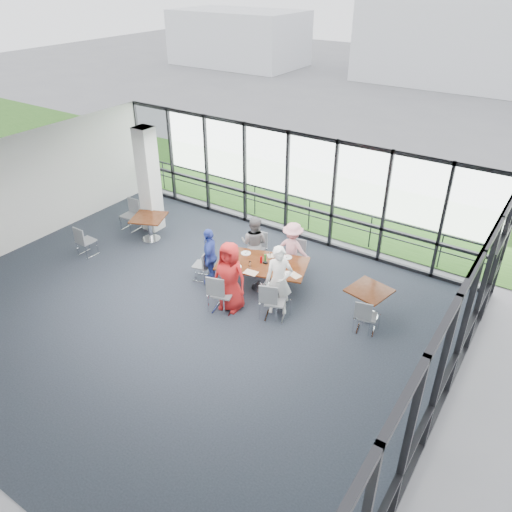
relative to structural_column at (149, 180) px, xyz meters
The scene contains 42 objects.
floor 4.96m from the structural_column, 39.81° to the right, with size 12.00×10.00×0.02m, color #1F252C.
ceiling 4.95m from the structural_column, 39.81° to the right, with size 12.00×10.00×0.04m, color white.
wall_left 3.84m from the structural_column, 128.66° to the right, with size 0.10×10.00×3.20m, color silver.
curtain_wall_back 4.12m from the structural_column, 29.05° to the left, with size 12.00×0.10×3.20m, color white.
curtain_wall_right 10.06m from the structural_column, 17.35° to the right, with size 0.10×10.00×3.20m, color white.
exit_door 9.64m from the structural_column, ahead, with size 0.12×1.60×2.10m, color black.
structural_column is the anchor object (origin of this frame).
apron 8.04m from the structural_column, 62.78° to the left, with size 80.00×70.00×0.02m, color slate.
grass_strip 6.36m from the structural_column, 54.25° to the left, with size 80.00×5.00×0.01m, color #255418.
hangar_aux 28.85m from the structural_column, 119.94° to the left, with size 10.00×6.00×4.00m, color silver.
guard_rail 4.57m from the structural_column, 35.84° to the left, with size 0.06×0.06×12.00m, color #2D2D33.
main_table 4.85m from the structural_column, 11.36° to the right, with size 2.46×1.81×0.75m.
side_table_left 1.22m from the structural_column, 53.52° to the right, with size 1.21×1.21×0.75m.
side_table_right 7.43m from the structural_column, ahead, with size 1.03×1.03×0.75m.
diner_near_left 4.98m from the structural_column, 24.69° to the right, with size 0.86×0.56×1.77m, color red.
diner_near_right 5.78m from the structural_column, 15.78° to the right, with size 0.64×0.47×1.75m, color white.
diner_far_left 4.05m from the structural_column, ahead, with size 0.76×0.47×1.56m, color slate.
diner_far_right 5.01m from the structural_column, ahead, with size 0.97×0.50×1.50m, color pink.
diner_end 3.74m from the structural_column, 22.66° to the right, with size 0.90×0.49×1.53m, color #2F44A9.
chair_main_nl 5.06m from the structural_column, 27.00° to the right, with size 0.47×0.47×0.97m, color slate, non-canonical shape.
chair_main_nr 5.97m from the structural_column, 17.97° to the right, with size 0.45×0.45×0.93m, color slate, non-canonical shape.
chair_main_fl 4.02m from the structural_column, ahead, with size 0.44×0.44×0.90m, color slate, non-canonical shape.
chair_main_fr 5.03m from the structural_column, ahead, with size 0.40×0.40×0.83m, color slate, non-canonical shape.
chair_main_end 3.63m from the structural_column, 24.99° to the right, with size 0.42×0.42×0.85m, color slate, non-canonical shape.
chair_spare_la 2.58m from the structural_column, 99.68° to the right, with size 0.44×0.44×0.90m, color slate, non-canonical shape.
chair_spare_lb 1.33m from the structural_column, 137.59° to the right, with size 0.46×0.46×0.95m, color slate, non-canonical shape.
chair_spare_r 7.72m from the structural_column, ahead, with size 0.41×0.41×0.83m, color slate, non-canonical shape.
plate_nl 4.55m from the structural_column, 18.94° to the right, with size 0.25×0.25×0.01m, color white.
plate_nr 5.60m from the structural_column, 10.71° to the right, with size 0.24×0.24×0.01m, color white.
plate_fl 4.21m from the structural_column, 10.89° to the right, with size 0.26×0.26×0.01m, color white.
plate_fr 5.12m from the structural_column, ahead, with size 0.25×0.25×0.01m, color white.
plate_end 4.03m from the structural_column, 18.15° to the right, with size 0.25×0.25×0.01m, color white.
tumbler_a 4.71m from the structural_column, 15.36° to the right, with size 0.06×0.06×0.13m, color white.
tumbler_b 5.22m from the structural_column, 11.54° to the right, with size 0.07×0.07×0.14m, color white.
tumbler_c 4.78m from the structural_column, ahead, with size 0.07×0.07×0.13m, color white.
tumbler_d 4.22m from the structural_column, 18.86° to the right, with size 0.07×0.07×0.14m, color white.
menu_a 4.97m from the structural_column, 17.48° to the right, with size 0.33×0.23×0.00m, color white.
menu_b 5.76m from the structural_column, ahead, with size 0.30×0.21×0.00m, color white.
menu_c 4.79m from the structural_column, ahead, with size 0.29×0.20×0.00m, color white.
condiment_caddy 4.89m from the structural_column, 10.93° to the right, with size 0.10×0.07×0.04m, color black.
ketchup_bottle 4.78m from the structural_column, 11.56° to the right, with size 0.06×0.06×0.18m, color #9D0005.
green_bottle 4.81m from the structural_column, 10.22° to the right, with size 0.05×0.05×0.20m, color #1B6B22.
Camera 1 is at (6.79, -6.85, 7.22)m, focal length 35.00 mm.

